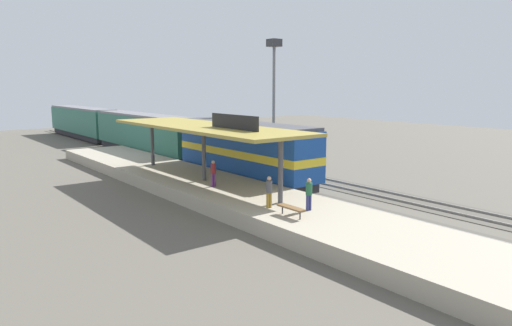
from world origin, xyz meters
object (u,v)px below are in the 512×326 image
at_px(locomotive, 245,151).
at_px(person_boarding, 269,190).
at_px(passenger_carriage_front, 145,133).
at_px(person_waiting, 213,172).
at_px(platform_bench, 291,208).
at_px(light_mast, 274,75).
at_px(freight_car, 231,142).
at_px(passenger_carriage_rear, 82,122).
at_px(person_walking, 309,193).

xyz_separation_m(locomotive, person_boarding, (-5.78, -9.95, -0.56)).
height_order(passenger_carriage_front, person_waiting, passenger_carriage_front).
bearing_deg(platform_bench, person_boarding, 83.62).
xyz_separation_m(passenger_carriage_front, light_mast, (7.80, -12.25, 6.08)).
height_order(platform_bench, person_waiting, person_waiting).
height_order(passenger_carriage_front, person_boarding, passenger_carriage_front).
bearing_deg(light_mast, freight_car, 139.82).
height_order(passenger_carriage_rear, person_boarding, passenger_carriage_rear).
xyz_separation_m(light_mast, person_boarding, (-13.58, -15.70, -6.54)).
bearing_deg(person_walking, passenger_carriage_front, 81.39).
height_order(locomotive, person_walking, locomotive).
distance_m(platform_bench, locomotive, 13.41).
xyz_separation_m(passenger_carriage_rear, person_waiting, (-5.20, -42.41, -0.46)).
xyz_separation_m(platform_bench, person_walking, (1.51, 0.30, 0.51)).
xyz_separation_m(platform_bench, light_mast, (13.80, 17.70, 7.05)).
relative_size(passenger_carriage_front, person_boarding, 11.70).
xyz_separation_m(person_waiting, person_boarding, (-0.57, -6.34, 0.00)).
distance_m(locomotive, freight_car, 9.64).
relative_size(passenger_carriage_rear, person_walking, 11.70).
height_order(freight_car, person_boarding, freight_car).
relative_size(passenger_carriage_rear, person_boarding, 11.70).
bearing_deg(locomotive, person_walking, -111.08).
bearing_deg(passenger_carriage_front, platform_bench, -101.33).
relative_size(locomotive, passenger_carriage_rear, 0.72).
height_order(person_walking, person_boarding, same).
bearing_deg(person_boarding, person_walking, -52.75).
bearing_deg(platform_bench, passenger_carriage_rear, 83.26).
relative_size(person_waiting, person_walking, 1.00).
bearing_deg(platform_bench, freight_car, 62.54).
height_order(passenger_carriage_rear, person_waiting, passenger_carriage_rear).
distance_m(locomotive, light_mast, 11.39).
bearing_deg(freight_car, person_waiting, -129.09).
height_order(platform_bench, freight_car, freight_car).
bearing_deg(passenger_carriage_rear, freight_car, -81.38).
distance_m(platform_bench, person_walking, 1.62).
bearing_deg(light_mast, person_boarding, -130.85).
height_order(passenger_carriage_rear, person_walking, passenger_carriage_rear).
bearing_deg(light_mast, locomotive, -143.58).
xyz_separation_m(locomotive, light_mast, (7.80, 5.75, 5.99)).
bearing_deg(freight_car, platform_bench, -117.46).
relative_size(passenger_carriage_front, person_walking, 11.70).
relative_size(freight_car, person_waiting, 7.02).
distance_m(platform_bench, person_waiting, 8.39).
bearing_deg(person_boarding, passenger_carriage_front, 78.32).
distance_m(passenger_carriage_front, person_walking, 29.99).
height_order(person_waiting, person_boarding, same).
distance_m(freight_car, light_mast, 7.67).
distance_m(locomotive, person_boarding, 11.52).
relative_size(platform_bench, passenger_carriage_rear, 0.08).
height_order(platform_bench, passenger_carriage_rear, passenger_carriage_rear).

